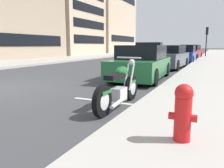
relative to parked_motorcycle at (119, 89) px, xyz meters
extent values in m
cube|color=#ADA89E|center=(12.32, 11.82, -0.36)|extent=(120.00, 5.00, 0.14)
cube|color=silver|center=(0.32, 0.31, -0.42)|extent=(0.12, 2.20, 0.01)
cylinder|color=black|center=(0.75, -0.01, -0.11)|extent=(0.64, 0.13, 0.64)
cylinder|color=silver|center=(0.75, -0.01, -0.11)|extent=(0.35, 0.13, 0.35)
cylinder|color=black|center=(-0.80, 0.02, -0.11)|extent=(0.64, 0.13, 0.64)
cylinder|color=silver|center=(-0.80, 0.02, -0.11)|extent=(0.35, 0.13, 0.35)
cube|color=silver|center=(-0.02, 0.00, -0.13)|extent=(0.41, 0.27, 0.30)
cube|color=black|center=(-0.20, 0.01, 0.31)|extent=(0.69, 0.24, 0.10)
ellipsoid|color=#196028|center=(0.16, 0.00, 0.37)|extent=(0.49, 0.25, 0.24)
cube|color=#196028|center=(-0.75, 0.02, 0.06)|extent=(0.36, 0.19, 0.06)
cube|color=#196028|center=(0.73, -0.01, 0.06)|extent=(0.32, 0.17, 0.06)
cylinder|color=silver|center=(0.61, 0.06, 0.20)|extent=(0.34, 0.05, 0.65)
cylinder|color=silver|center=(0.60, -0.08, 0.20)|extent=(0.34, 0.05, 0.65)
cylinder|color=silver|center=(0.57, -0.01, 0.67)|extent=(0.05, 0.62, 0.04)
sphere|color=silver|center=(0.77, -0.01, 0.55)|extent=(0.15, 0.15, 0.15)
cylinder|color=silver|center=(-0.33, -0.13, -0.22)|extent=(0.71, 0.11, 0.16)
cube|color=#236638|center=(4.29, 0.80, 0.08)|extent=(4.22, 1.94, 0.69)
cube|color=black|center=(4.37, 0.80, 0.70)|extent=(2.31, 1.72, 0.55)
cylinder|color=black|center=(5.62, 1.66, -0.12)|extent=(0.63, 0.25, 0.62)
cylinder|color=black|center=(5.69, 0.05, -0.12)|extent=(0.63, 0.25, 0.62)
cylinder|color=black|center=(2.89, 1.55, -0.12)|extent=(0.63, 0.25, 0.62)
cylinder|color=black|center=(2.96, -0.06, -0.12)|extent=(0.63, 0.25, 0.62)
cube|color=#4C515B|center=(9.42, 0.64, 0.12)|extent=(4.12, 1.97, 0.77)
cube|color=black|center=(9.46, 0.64, 0.74)|extent=(2.19, 1.72, 0.47)
cylinder|color=black|center=(10.79, 1.34, -0.12)|extent=(0.63, 0.26, 0.62)
cylinder|color=black|center=(10.69, -0.22, -0.12)|extent=(0.63, 0.26, 0.62)
cylinder|color=black|center=(8.14, 1.51, -0.12)|extent=(0.63, 0.26, 0.62)
cylinder|color=black|center=(8.05, -0.06, -0.12)|extent=(0.63, 0.26, 0.62)
cube|color=navy|center=(15.44, 0.41, 0.09)|extent=(4.43, 1.76, 0.71)
cube|color=black|center=(15.21, 0.41, 0.71)|extent=(2.15, 1.60, 0.54)
cylinder|color=black|center=(16.90, 1.18, -0.12)|extent=(0.62, 0.22, 0.62)
cylinder|color=black|center=(16.89, -0.39, -0.12)|extent=(0.62, 0.22, 0.62)
cylinder|color=black|center=(13.99, 1.20, -0.12)|extent=(0.62, 0.22, 0.62)
cylinder|color=black|center=(13.98, -0.36, -0.12)|extent=(0.62, 0.22, 0.62)
cube|color=#AD1919|center=(21.08, 0.45, 0.13)|extent=(4.59, 2.15, 0.79)
cube|color=black|center=(20.87, 0.47, 0.78)|extent=(2.51, 1.87, 0.52)
cylinder|color=black|center=(22.60, 1.22, -0.12)|extent=(0.63, 0.26, 0.62)
cylinder|color=black|center=(22.50, -0.50, -0.12)|extent=(0.63, 0.26, 0.62)
cylinder|color=black|center=(19.65, 1.40, -0.12)|extent=(0.63, 0.26, 0.62)
cylinder|color=black|center=(19.55, -0.31, -0.12)|extent=(0.63, 0.26, 0.62)
cube|color=gray|center=(26.48, 0.57, 0.07)|extent=(4.45, 1.75, 0.68)
cube|color=black|center=(26.29, 0.57, 0.69)|extent=(2.19, 1.61, 0.55)
cylinder|color=black|center=(27.94, 1.36, -0.12)|extent=(0.62, 0.22, 0.62)
cylinder|color=black|center=(27.95, -0.22, -0.12)|extent=(0.62, 0.22, 0.62)
cylinder|color=black|center=(25.01, 1.35, -0.12)|extent=(0.62, 0.22, 0.62)
cylinder|color=black|center=(25.01, -0.23, -0.12)|extent=(0.62, 0.22, 0.62)
cube|color=maroon|center=(28.67, 7.15, 0.29)|extent=(2.26, 5.23, 0.88)
cube|color=black|center=(28.67, 7.15, 1.08)|extent=(2.08, 3.78, 0.69)
cylinder|color=black|center=(27.67, 8.86, -0.05)|extent=(0.29, 0.77, 0.76)
cylinder|color=black|center=(29.53, 8.93, -0.05)|extent=(0.29, 0.77, 0.76)
cylinder|color=black|center=(27.81, 5.36, -0.05)|extent=(0.29, 0.77, 0.76)
cylinder|color=black|center=(29.67, 5.44, -0.05)|extent=(0.29, 0.77, 0.76)
cylinder|color=red|center=(-1.62, -1.58, 0.01)|extent=(0.22, 0.22, 0.59)
sphere|color=red|center=(-1.62, -1.58, 0.36)|extent=(0.24, 0.24, 0.24)
cylinder|color=red|center=(-1.62, -1.44, 0.03)|extent=(0.10, 0.08, 0.10)
cylinder|color=red|center=(-1.62, -1.72, 0.03)|extent=(0.10, 0.08, 0.10)
cylinder|color=black|center=(24.12, -0.95, 1.39)|extent=(0.12, 0.12, 3.35)
cube|color=black|center=(24.12, -0.95, 2.64)|extent=(0.28, 0.28, 0.85)
sphere|color=red|center=(24.27, -0.95, 2.89)|extent=(0.14, 0.14, 0.14)
sphere|color=gold|center=(24.27, -0.95, 2.63)|extent=(0.14, 0.14, 0.14)
sphere|color=green|center=(24.27, -0.95, 2.37)|extent=(0.14, 0.14, 0.14)
cube|color=black|center=(10.42, 14.09, 1.44)|extent=(11.81, 0.06, 1.10)
cube|color=beige|center=(23.17, 19.25, 4.60)|extent=(9.84, 10.27, 10.06)
cube|color=black|center=(23.17, 14.09, 1.78)|extent=(8.26, 0.06, 1.10)
cube|color=black|center=(23.17, 14.09, 3.86)|extent=(8.26, 0.06, 1.10)
cube|color=black|center=(23.17, 14.09, 5.94)|extent=(8.26, 0.06, 1.10)
cube|color=beige|center=(35.99, 18.67, 5.60)|extent=(13.80, 9.11, 12.06)
cube|color=black|center=(35.99, 14.09, 2.22)|extent=(11.59, 0.06, 1.10)
camera|label=1|loc=(-4.55, -1.90, 0.96)|focal=35.61mm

